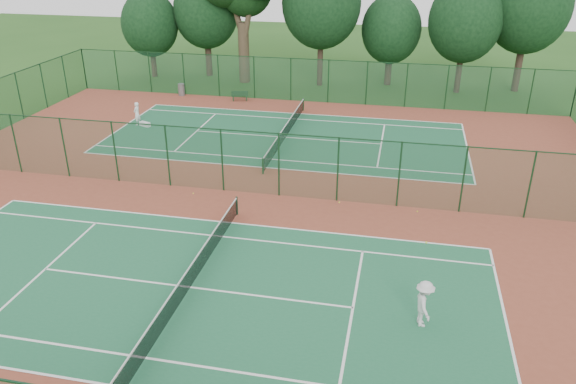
% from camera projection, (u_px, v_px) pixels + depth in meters
% --- Properties ---
extents(ground, '(120.00, 120.00, 0.00)m').
position_uv_depth(ground, '(251.00, 193.00, 30.10)').
color(ground, '#224D18').
rests_on(ground, ground).
extents(red_pad, '(40.00, 36.00, 0.01)m').
position_uv_depth(red_pad, '(251.00, 193.00, 30.09)').
color(red_pad, brown).
rests_on(red_pad, ground).
extents(court_near, '(23.77, 10.97, 0.01)m').
position_uv_depth(court_near, '(191.00, 287.00, 22.12)').
color(court_near, '#1D5E3C').
rests_on(court_near, red_pad).
extents(court_far, '(23.77, 10.97, 0.01)m').
position_uv_depth(court_far, '(286.00, 137.00, 38.06)').
color(court_far, '#1C5837').
rests_on(court_far, red_pad).
extents(fence_north, '(40.00, 0.09, 3.50)m').
position_uv_depth(fence_north, '(309.00, 80.00, 45.29)').
color(fence_north, '#17452F').
rests_on(fence_north, ground).
extents(fence_divider, '(40.00, 0.09, 3.50)m').
position_uv_depth(fence_divider, '(250.00, 162.00, 29.35)').
color(fence_divider, '#164326').
rests_on(fence_divider, ground).
extents(tennis_net_near, '(0.10, 12.90, 0.97)m').
position_uv_depth(tennis_net_near, '(190.00, 276.00, 21.89)').
color(tennis_net_near, '#133420').
rests_on(tennis_net_near, ground).
extents(tennis_net_far, '(0.10, 12.90, 0.97)m').
position_uv_depth(tennis_net_far, '(286.00, 130.00, 37.84)').
color(tennis_net_far, '#163D1E').
rests_on(tennis_net_far, ground).
extents(player_near, '(0.91, 1.27, 1.79)m').
position_uv_depth(player_near, '(424.00, 304.00, 19.67)').
color(player_near, silver).
rests_on(player_near, court_near).
extents(player_far, '(0.47, 0.65, 1.65)m').
position_uv_depth(player_far, '(137.00, 114.00, 40.19)').
color(player_far, white).
rests_on(player_far, court_far).
extents(trash_bin, '(0.65, 0.65, 0.99)m').
position_uv_depth(trash_bin, '(181.00, 90.00, 47.51)').
color(trash_bin, slate).
rests_on(trash_bin, red_pad).
extents(bench, '(1.43, 0.73, 0.84)m').
position_uv_depth(bench, '(240.00, 96.00, 46.00)').
color(bench, '#113219').
rests_on(bench, red_pad).
extents(kit_bag, '(0.90, 0.62, 0.32)m').
position_uv_depth(kit_bag, '(145.00, 124.00, 40.15)').
color(kit_bag, silver).
rests_on(kit_bag, red_pad).
extents(stray_ball_a, '(0.08, 0.08, 0.08)m').
position_uv_depth(stray_ball_a, '(339.00, 202.00, 28.92)').
color(stray_ball_a, '#ECF338').
rests_on(stray_ball_a, red_pad).
extents(stray_ball_b, '(0.07, 0.07, 0.07)m').
position_uv_depth(stray_ball_b, '(417.00, 211.00, 28.00)').
color(stray_ball_b, gold).
rests_on(stray_ball_b, red_pad).
extents(stray_ball_c, '(0.07, 0.07, 0.07)m').
position_uv_depth(stray_ball_c, '(193.00, 193.00, 29.92)').
color(stray_ball_c, yellow).
rests_on(stray_ball_c, red_pad).
extents(evergreen_row, '(39.00, 5.00, 12.00)m').
position_uv_depth(evergreen_row, '(326.00, 83.00, 51.48)').
color(evergreen_row, black).
rests_on(evergreen_row, ground).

